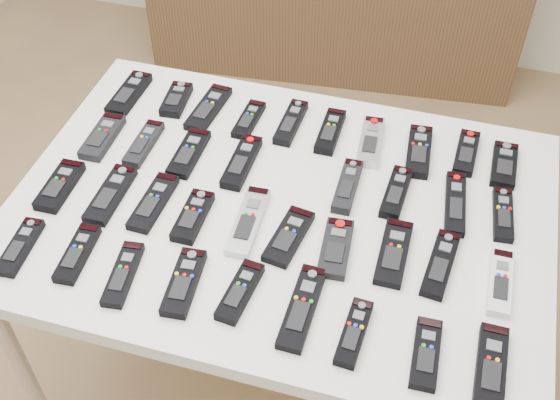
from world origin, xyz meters
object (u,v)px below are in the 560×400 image
(remote_24, at_px, (336,248))
(remote_12, at_px, (189,153))
(remote_36, at_px, (491,367))
(remote_5, at_px, (330,131))
(remote_16, at_px, (455,203))
(remote_25, at_px, (394,253))
(remote_27, at_px, (500,283))
(remote_28, at_px, (20,247))
(remote_21, at_px, (193,216))
(remote_34, at_px, (354,333))
(remote_2, at_px, (208,108))
(remote_11, at_px, (144,144))
(remote_0, at_px, (129,94))
(remote_10, at_px, (102,137))
(remote_19, at_px, (111,194))
(remote_3, at_px, (249,120))
(remote_17, at_px, (503,214))
(remote_29, at_px, (77,254))
(remote_9, at_px, (504,165))
(remote_4, at_px, (291,122))
(remote_7, at_px, (419,151))
(remote_33, at_px, (302,307))
(remote_6, at_px, (370,142))
(remote_20, at_px, (153,202))
(remote_1, at_px, (176,100))
(remote_35, at_px, (426,354))
(remote_18, at_px, (60,186))
(remote_14, at_px, (347,186))
(remote_30, at_px, (123,274))
(remote_26, at_px, (440,264))
(remote_8, at_px, (466,153))
(remote_15, at_px, (396,193))
(remote_31, at_px, (184,282))
(remote_13, at_px, (242,162))
(remote_32, at_px, (240,292))
(remote_23, at_px, (289,236))

(remote_24, bearing_deg, remote_12, 149.88)
(remote_36, bearing_deg, remote_5, 127.71)
(remote_16, relative_size, remote_25, 1.07)
(remote_27, xyz_separation_m, remote_28, (-1.02, -0.19, 0.00))
(remote_21, height_order, remote_34, same)
(remote_2, relative_size, remote_11, 1.15)
(remote_27, relative_size, remote_34, 1.10)
(remote_0, xyz_separation_m, remote_10, (0.01, -0.18, 0.00))
(remote_19, height_order, remote_27, same)
(remote_3, bearing_deg, remote_17, -11.14)
(remote_24, bearing_deg, remote_29, -166.93)
(remote_9, xyz_separation_m, remote_27, (0.02, -0.37, 0.00))
(remote_4, xyz_separation_m, remote_9, (0.55, -0.01, -0.00))
(remote_7, xyz_separation_m, remote_28, (-0.79, -0.55, -0.00))
(remote_10, relative_size, remote_33, 0.80)
(remote_6, relative_size, remote_20, 0.97)
(remote_1, distance_m, remote_11, 0.19)
(remote_35, bearing_deg, remote_24, 135.01)
(remote_18, bearing_deg, remote_29, -53.70)
(remote_0, distance_m, remote_35, 1.07)
(remote_14, distance_m, remote_30, 0.56)
(remote_5, height_order, remote_29, remote_5)
(remote_26, bearing_deg, remote_21, -172.38)
(remote_20, xyz_separation_m, remote_36, (0.79, -0.22, 0.00))
(remote_19, bearing_deg, remote_28, -120.96)
(remote_6, relative_size, remote_8, 1.12)
(remote_15, bearing_deg, remote_31, -131.58)
(remote_27, bearing_deg, remote_5, 139.80)
(remote_30, bearing_deg, remote_15, 30.77)
(remote_21, relative_size, remote_24, 0.95)
(remote_20, bearing_deg, remote_15, 21.06)
(remote_16, relative_size, remote_34, 1.26)
(remote_8, xyz_separation_m, remote_17, (0.10, -0.19, -0.00))
(remote_2, bearing_deg, remote_14, -19.38)
(remote_1, bearing_deg, remote_35, -43.28)
(remote_1, distance_m, remote_4, 0.32)
(remote_16, xyz_separation_m, remote_25, (-0.11, -0.19, -0.00))
(remote_1, distance_m, remote_15, 0.66)
(remote_30, bearing_deg, remote_10, 114.41)
(remote_10, distance_m, remote_19, 0.21)
(remote_9, height_order, remote_13, remote_13)
(remote_27, relative_size, remote_28, 1.08)
(remote_28, height_order, remote_31, remote_31)
(remote_4, height_order, remote_13, remote_13)
(remote_20, height_order, remote_29, remote_29)
(remote_27, distance_m, remote_32, 0.55)
(remote_23, xyz_separation_m, remote_28, (-0.56, -0.19, 0.00))
(remote_4, height_order, remote_28, same)
(remote_7, height_order, remote_31, same)
(remote_4, relative_size, remote_32, 1.11)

